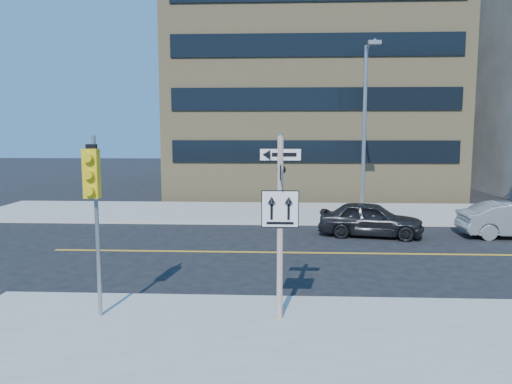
{
  "coord_description": "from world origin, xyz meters",
  "views": [
    {
      "loc": [
        -0.03,
        -13.05,
        4.28
      ],
      "look_at": [
        -0.82,
        4.0,
        2.13
      ],
      "focal_mm": 35.0,
      "sensor_mm": 36.0,
      "label": 1
    }
  ],
  "objects_px": {
    "traffic_signal": "(93,188)",
    "streetlight_a": "(365,119)",
    "sign_pole": "(280,216)",
    "parked_car_a": "(371,219)"
  },
  "relations": [
    {
      "from": "traffic_signal",
      "to": "parked_car_a",
      "type": "xyz_separation_m",
      "value": [
        7.66,
        9.53,
        -2.33
      ]
    },
    {
      "from": "sign_pole",
      "to": "traffic_signal",
      "type": "xyz_separation_m",
      "value": [
        -4.0,
        -0.15,
        0.59
      ]
    },
    {
      "from": "streetlight_a",
      "to": "traffic_signal",
      "type": "bearing_deg",
      "value": -120.8
    },
    {
      "from": "sign_pole",
      "to": "traffic_signal",
      "type": "distance_m",
      "value": 4.05
    },
    {
      "from": "traffic_signal",
      "to": "parked_car_a",
      "type": "relative_size",
      "value": 0.97
    },
    {
      "from": "sign_pole",
      "to": "parked_car_a",
      "type": "bearing_deg",
      "value": 68.69
    },
    {
      "from": "traffic_signal",
      "to": "parked_car_a",
      "type": "distance_m",
      "value": 12.45
    },
    {
      "from": "sign_pole",
      "to": "traffic_signal",
      "type": "height_order",
      "value": "sign_pole"
    },
    {
      "from": "parked_car_a",
      "to": "streetlight_a",
      "type": "xyz_separation_m",
      "value": [
        0.34,
        3.89,
        4.05
      ]
    },
    {
      "from": "traffic_signal",
      "to": "streetlight_a",
      "type": "height_order",
      "value": "streetlight_a"
    }
  ]
}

